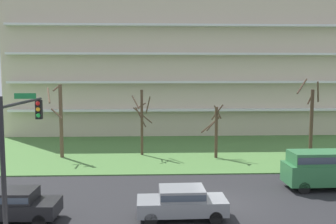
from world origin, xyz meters
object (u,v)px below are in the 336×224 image
Objects in this scene: sedan_black_near_left at (13,204)px; van_green_center_right at (327,167)px; tree_far_left at (60,119)px; tree_center at (216,130)px; tree_left at (142,120)px; tree_right at (311,119)px; traffic_signal_mast at (18,145)px; sedan_gray_center_left at (182,202)px.

van_green_center_right reaches higher than sedan_black_near_left.
tree_far_left reaches higher than tree_center.
tree_left is 14.37m from tree_right.
traffic_signal_mast is at bearing 23.70° from van_green_center_right.
sedan_black_near_left is at bearing -112.18° from tree_left.
sedan_gray_center_left is (-11.96, -13.18, -2.44)m from tree_right.
tree_right reaches higher than sedan_gray_center_left.
tree_far_left is 16.88m from traffic_signal_mast.
sedan_black_near_left is 18.17m from van_green_center_right.
tree_center is 0.68× the size of tree_right.
traffic_signal_mast is at bearing -104.23° from tree_left.
tree_left is 1.29× the size of sedan_black_near_left.
tree_right reaches higher than traffic_signal_mast.
tree_right is 24.76m from traffic_signal_mast.
van_green_center_right is at bearing -26.33° from tree_far_left.
sedan_gray_center_left is 8.17m from traffic_signal_mast.
tree_center is at bearing 56.66° from traffic_signal_mast.
tree_center is at bearing -11.29° from tree_left.
tree_far_left is 13.06m from tree_center.
tree_center is 0.71× the size of traffic_signal_mast.
tree_left is 1.26× the size of tree_center.
van_green_center_right reaches higher than sedan_gray_center_left.
tree_left is at bearing 97.90° from sedan_gray_center_left.
tree_right is (14.32, -1.19, 0.18)m from tree_left.
tree_right is at bearing 40.82° from traffic_signal_mast.
tree_far_left is 13.93m from sedan_black_near_left.
traffic_signal_mast is at bearing -157.54° from sedan_gray_center_left.
tree_center reaches higher than sedan_black_near_left.
tree_left reaches higher than tree_center.
sedan_black_near_left is (-12.06, -13.13, -1.57)m from tree_center.
sedan_black_near_left and sedan_gray_center_left have the same top height.
tree_right reaches higher than van_green_center_right.
tree_left is 0.90× the size of traffic_signal_mast.
tree_right is at bearing -1.37° from tree_far_left.
tree_left is 17.95m from traffic_signal_mast.
tree_far_left is 1.19× the size of van_green_center_right.
tree_left is at bearing 75.77° from traffic_signal_mast.
tree_center is 17.90m from sedan_black_near_left.
tree_far_left reaches higher than sedan_black_near_left.
sedan_black_near_left is (-5.86, -14.37, -2.26)m from tree_left.
sedan_gray_center_left is (8.22, 0.00, 0.00)m from sedan_black_near_left.
tree_far_left is at bearing 177.57° from tree_center.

